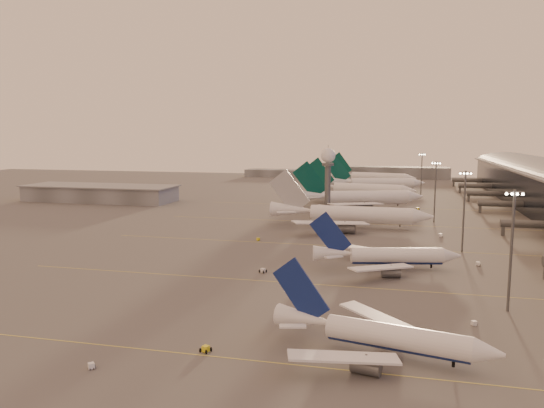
# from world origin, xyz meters

# --- Properties ---
(ground) EXTENTS (700.00, 700.00, 0.00)m
(ground) POSITION_xyz_m (0.00, 0.00, 0.00)
(ground) COLOR #4F4D4D
(ground) RESTS_ON ground
(taxiway_markings) EXTENTS (180.00, 185.25, 0.02)m
(taxiway_markings) POSITION_xyz_m (30.00, 56.00, 0.01)
(taxiway_markings) COLOR #D3C44A
(taxiway_markings) RESTS_ON ground
(hangar) EXTENTS (82.00, 27.00, 8.50)m
(hangar) POSITION_xyz_m (-120.00, 140.00, 4.32)
(hangar) COLOR slate
(hangar) RESTS_ON ground
(radar_tower) EXTENTS (6.40, 6.40, 31.10)m
(radar_tower) POSITION_xyz_m (5.00, 120.00, 20.95)
(radar_tower) COLOR #515458
(radar_tower) RESTS_ON ground
(mast_a) EXTENTS (3.60, 0.56, 25.00)m
(mast_a) POSITION_xyz_m (58.00, 0.00, 13.74)
(mast_a) COLOR #515458
(mast_a) RESTS_ON ground
(mast_b) EXTENTS (3.60, 0.56, 25.00)m
(mast_b) POSITION_xyz_m (55.00, 55.00, 13.74)
(mast_b) COLOR #515458
(mast_b) RESTS_ON ground
(mast_c) EXTENTS (3.60, 0.56, 25.00)m
(mast_c) POSITION_xyz_m (50.00, 110.00, 13.74)
(mast_c) COLOR #515458
(mast_c) RESTS_ON ground
(mast_d) EXTENTS (3.60, 0.56, 25.00)m
(mast_d) POSITION_xyz_m (48.00, 200.00, 13.74)
(mast_d) COLOR #515458
(mast_d) RESTS_ON ground
(distant_horizon) EXTENTS (165.00, 37.50, 9.00)m
(distant_horizon) POSITION_xyz_m (2.62, 325.14, 3.89)
(distant_horizon) COLOR slate
(distant_horizon) RESTS_ON ground
(narrowbody_near) EXTENTS (37.60, 29.67, 14.90)m
(narrowbody_near) POSITION_xyz_m (33.50, -28.61, 3.02)
(narrowbody_near) COLOR white
(narrowbody_near) RESTS_ON ground
(narrowbody_mid) EXTENTS (39.60, 31.29, 15.65)m
(narrowbody_mid) POSITION_xyz_m (32.97, 28.02, 3.17)
(narrowbody_mid) COLOR white
(narrowbody_mid) RESTS_ON ground
(widebody_white) EXTENTS (63.02, 50.49, 22.17)m
(widebody_white) POSITION_xyz_m (17.90, 89.51, 3.84)
(widebody_white) COLOR white
(widebody_white) RESTS_ON ground
(greentail_a) EXTENTS (61.61, 49.00, 23.10)m
(greentail_a) POSITION_xyz_m (17.56, 142.82, 4.08)
(greentail_a) COLOR white
(greentail_a) RESTS_ON ground
(greentail_b) EXTENTS (61.56, 49.32, 22.50)m
(greentail_b) POSITION_xyz_m (15.12, 182.57, 3.97)
(greentail_b) COLOR white
(greentail_b) RESTS_ON ground
(greentail_c) EXTENTS (61.72, 49.42, 22.60)m
(greentail_c) POSITION_xyz_m (21.54, 220.73, 3.99)
(greentail_c) COLOR white
(greentail_c) RESTS_ON ground
(greentail_d) EXTENTS (61.31, 48.93, 22.67)m
(greentail_d) POSITION_xyz_m (17.43, 266.88, 4.00)
(greentail_d) COLOR white
(greentail_d) RESTS_ON ground
(gsv_truck_a) EXTENTS (4.65, 4.59, 1.94)m
(gsv_truck_a) POSITION_xyz_m (-9.38, -43.50, 0.99)
(gsv_truck_a) COLOR white
(gsv_truck_a) RESTS_ON ground
(gsv_tug_near) EXTENTS (3.10, 3.95, 0.99)m
(gsv_tug_near) POSITION_xyz_m (5.25, -33.66, 0.51)
(gsv_tug_near) COLOR yellow
(gsv_tug_near) RESTS_ON ground
(gsv_catering_a) EXTENTS (4.64, 3.69, 3.50)m
(gsv_catering_a) POSITION_xyz_m (50.39, -10.15, 1.75)
(gsv_catering_a) COLOR white
(gsv_catering_a) RESTS_ON ground
(gsv_tug_mid) EXTENTS (4.09, 3.32, 1.01)m
(gsv_tug_mid) POSITION_xyz_m (1.82, 17.55, 0.52)
(gsv_tug_mid) COLOR white
(gsv_tug_mid) RESTS_ON ground
(gsv_truck_b) EXTENTS (5.66, 2.36, 2.24)m
(gsv_truck_b) POSITION_xyz_m (57.84, 38.20, 1.14)
(gsv_truck_b) COLOR white
(gsv_truck_b) RESTS_ON ground
(gsv_truck_c) EXTENTS (4.19, 4.78, 1.91)m
(gsv_truck_c) POSITION_xyz_m (-9.92, 57.74, 0.97)
(gsv_truck_c) COLOR yellow
(gsv_truck_c) RESTS_ON ground
(gsv_catering_b) EXTENTS (5.72, 3.19, 4.46)m
(gsv_catering_b) POSITION_xyz_m (50.62, 78.50, 2.23)
(gsv_catering_b) COLOR white
(gsv_catering_b) RESTS_ON ground
(gsv_tug_far) EXTENTS (3.00, 3.89, 0.98)m
(gsv_tug_far) POSITION_xyz_m (6.99, 95.70, 0.50)
(gsv_tug_far) COLOR white
(gsv_tug_far) RESTS_ON ground
(gsv_tug_hangar) EXTENTS (3.52, 2.23, 0.97)m
(gsv_tug_hangar) POSITION_xyz_m (44.76, 145.41, 0.50)
(gsv_tug_hangar) COLOR yellow
(gsv_tug_hangar) RESTS_ON ground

